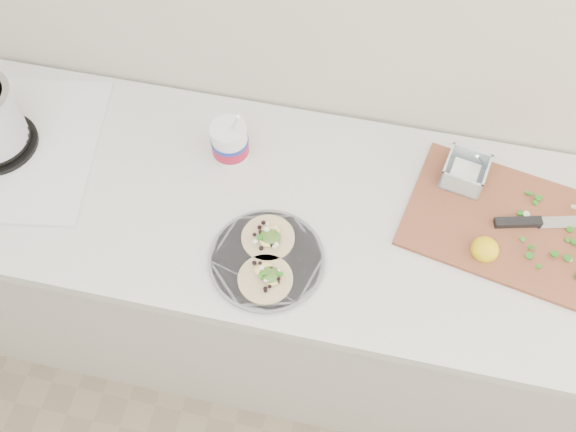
# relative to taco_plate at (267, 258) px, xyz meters

# --- Properties ---
(counter) EXTENTS (2.44, 0.66, 0.90)m
(counter) POSITION_rel_taco_plate_xyz_m (-0.10, 0.18, -0.47)
(counter) COLOR silver
(counter) RESTS_ON ground
(taco_plate) EXTENTS (0.28, 0.28, 0.04)m
(taco_plate) POSITION_rel_taco_plate_xyz_m (0.00, 0.00, 0.00)
(taco_plate) COLOR slate
(taco_plate) RESTS_ON counter
(tub) EXTENTS (0.10, 0.10, 0.22)m
(tub) POSITION_rel_taco_plate_xyz_m (-0.16, 0.29, 0.05)
(tub) COLOR white
(tub) RESTS_ON counter
(cutboard) EXTENTS (0.54, 0.42, 0.08)m
(cutboard) POSITION_rel_taco_plate_xyz_m (0.55, 0.24, 0.00)
(cutboard) COLOR brown
(cutboard) RESTS_ON counter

